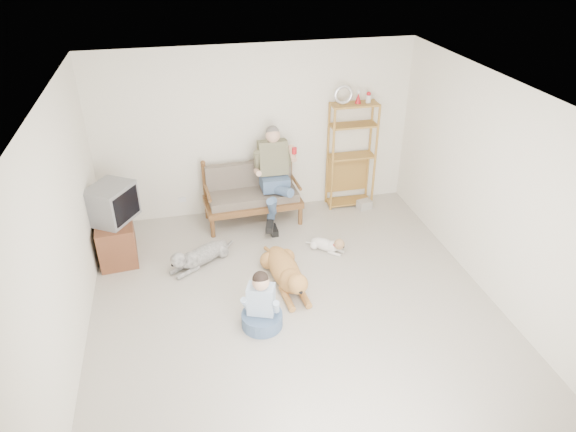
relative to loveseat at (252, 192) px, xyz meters
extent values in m
plane|color=beige|center=(0.16, -2.39, -0.49)|extent=(5.50, 5.50, 0.00)
plane|color=silver|center=(0.16, -2.39, 2.21)|extent=(5.50, 5.50, 0.00)
plane|color=silver|center=(0.16, 0.36, 0.86)|extent=(5.00, 0.00, 5.00)
plane|color=silver|center=(0.16, -5.14, 0.86)|extent=(5.00, 0.00, 5.00)
plane|color=silver|center=(-2.34, -2.39, 0.86)|extent=(0.00, 5.50, 5.50)
plane|color=silver|center=(2.66, -2.39, 0.86)|extent=(0.00, 5.50, 5.50)
cube|color=brown|center=(0.00, -0.07, -0.14)|extent=(1.53, 0.78, 0.10)
cube|color=#746658|center=(0.00, -0.07, -0.02)|extent=(1.41, 0.67, 0.13)
cube|color=#746658|center=(0.00, 0.17, 0.21)|extent=(1.38, 0.19, 0.45)
cylinder|color=brown|center=(0.00, 0.23, 0.41)|extent=(1.40, 0.12, 0.05)
cylinder|color=brown|center=(-0.70, -0.37, -0.34)|extent=(0.07, 0.07, 0.30)
cylinder|color=brown|center=(-0.70, 0.23, -0.01)|extent=(0.07, 0.07, 0.95)
cylinder|color=brown|center=(0.70, -0.37, -0.34)|extent=(0.07, 0.07, 0.30)
cylinder|color=brown|center=(0.70, 0.23, -0.01)|extent=(0.07, 0.07, 0.95)
cube|color=slate|center=(0.35, -0.08, 0.18)|extent=(0.43, 0.40, 0.21)
cube|color=#747151|center=(0.35, 0.03, 0.56)|extent=(0.45, 0.31, 0.56)
sphere|color=tan|center=(0.35, -0.01, 0.93)|extent=(0.22, 0.22, 0.22)
sphere|color=#5D5853|center=(0.35, 0.01, 0.97)|extent=(0.20, 0.20, 0.20)
cylinder|color=#B6131A|center=(0.64, -0.21, 0.74)|extent=(0.07, 0.07, 0.10)
cube|color=#AC7D36|center=(1.69, 0.16, 1.26)|extent=(0.74, 0.30, 0.03)
torus|color=silver|center=(1.49, 0.16, 1.43)|extent=(0.30, 0.05, 0.30)
cone|color=#B6131A|center=(1.74, 0.16, 1.36)|extent=(0.10, 0.10, 0.16)
cylinder|color=#AC7D36|center=(1.33, 0.02, 0.40)|extent=(0.04, 0.04, 1.76)
cylinder|color=#AC7D36|center=(1.33, 0.30, 0.40)|extent=(0.04, 0.04, 1.76)
cylinder|color=#AC7D36|center=(2.05, 0.02, 0.40)|extent=(0.04, 0.04, 1.76)
cylinder|color=#AC7D36|center=(2.05, 0.30, 0.40)|extent=(0.04, 0.04, 1.76)
cube|color=beige|center=(1.90, -0.06, -0.41)|extent=(0.26, 0.21, 0.14)
cube|color=brown|center=(-2.06, -0.60, -0.19)|extent=(0.58, 0.94, 0.60)
cube|color=brown|center=(-2.30, -0.82, -0.19)|extent=(0.06, 0.40, 0.50)
cube|color=brown|center=(-2.30, -0.38, -0.19)|extent=(0.06, 0.40, 0.50)
cube|color=slate|center=(-2.04, -0.61, 0.37)|extent=(0.74, 0.78, 0.51)
cube|color=black|center=(-1.83, -0.74, 0.37)|extent=(0.29, 0.45, 0.41)
cube|color=white|center=(-1.09, 0.34, -0.19)|extent=(0.12, 0.02, 0.08)
ellipsoid|color=#BE7C41|center=(0.15, -1.69, -0.32)|extent=(0.46, 1.07, 0.33)
sphere|color=#BE7C41|center=(0.18, -2.00, -0.30)|extent=(0.33, 0.33, 0.33)
sphere|color=#BE7C41|center=(0.20, -2.26, -0.16)|extent=(0.26, 0.26, 0.26)
ellipsoid|color=#BE7C41|center=(0.21, -2.38, -0.18)|extent=(0.13, 0.19, 0.10)
cylinder|color=#BE7C41|center=(0.11, -1.17, -0.42)|extent=(0.22, 0.40, 0.05)
ellipsoid|color=#BE7C41|center=(0.11, -2.24, -0.16)|extent=(0.06, 0.09, 0.13)
ellipsoid|color=#BE7C41|center=(0.29, -2.23, -0.16)|extent=(0.06, 0.09, 0.13)
ellipsoid|color=silver|center=(-0.86, -1.04, -0.36)|extent=(0.83, 0.68, 0.24)
sphere|color=silver|center=(-1.06, -1.18, -0.35)|extent=(0.24, 0.24, 0.24)
sphere|color=silver|center=(-1.23, -1.29, -0.24)|extent=(0.21, 0.21, 0.21)
ellipsoid|color=silver|center=(-1.30, -1.34, -0.26)|extent=(0.18, 0.16, 0.08)
cylinder|color=silver|center=(-0.52, -0.81, -0.44)|extent=(0.22, 0.29, 0.04)
ellipsoid|color=silver|center=(-1.25, -1.22, -0.24)|extent=(0.08, 0.08, 0.10)
ellipsoid|color=silver|center=(-1.17, -1.34, -0.24)|extent=(0.08, 0.08, 0.10)
ellipsoid|color=silver|center=(0.89, -1.12, -0.40)|extent=(0.45, 0.45, 0.17)
sphere|color=silver|center=(0.98, -1.21, -0.39)|extent=(0.17, 0.17, 0.17)
sphere|color=#A67C53|center=(1.06, -1.29, -0.31)|extent=(0.16, 0.16, 0.16)
ellipsoid|color=#A67C53|center=(1.11, -1.34, -0.33)|extent=(0.13, 0.13, 0.06)
cylinder|color=silver|center=(0.73, -0.97, -0.45)|extent=(0.17, 0.10, 0.03)
cone|color=#A67C53|center=(1.01, -1.32, -0.27)|extent=(0.05, 0.05, 0.05)
cone|color=#A67C53|center=(1.08, -1.24, -0.27)|extent=(0.05, 0.05, 0.05)
torus|color=#B6131A|center=(1.04, -1.27, -0.32)|extent=(0.15, 0.15, 0.02)
cylinder|color=slate|center=(-0.30, -2.54, -0.40)|extent=(0.49, 0.49, 0.18)
cube|color=#ABB8CD|center=(-0.30, -2.52, -0.10)|extent=(0.36, 0.30, 0.38)
sphere|color=tan|center=(-0.30, -2.54, 0.16)|extent=(0.20, 0.20, 0.20)
sphere|color=black|center=(-0.30, -2.53, 0.20)|extent=(0.19, 0.19, 0.19)
camera|label=1|loc=(-1.03, -7.18, 3.74)|focal=32.00mm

